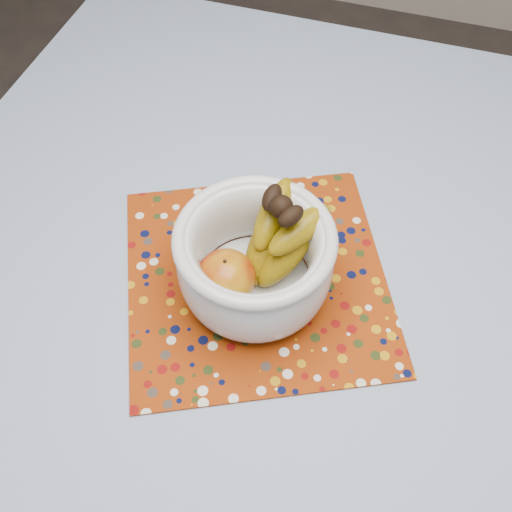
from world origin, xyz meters
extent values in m
plane|color=#2D2826|center=(0.00, 0.00, 0.00)|extent=(4.00, 4.00, 0.00)
cube|color=brown|center=(0.00, 0.00, 0.73)|extent=(1.20, 1.20, 0.04)
cylinder|color=brown|center=(-0.53, 0.53, 0.35)|extent=(0.06, 0.06, 0.71)
cube|color=#617DA2|center=(0.00, 0.00, 0.76)|extent=(1.32, 1.32, 0.01)
cube|color=maroon|center=(-0.07, -0.02, 0.76)|extent=(0.51, 0.51, 0.00)
cylinder|color=silver|center=(-0.06, -0.04, 0.77)|extent=(0.11, 0.11, 0.01)
cylinder|color=silver|center=(-0.06, -0.04, 0.78)|extent=(0.16, 0.16, 0.01)
torus|color=silver|center=(-0.06, -0.04, 0.89)|extent=(0.22, 0.22, 0.02)
ellipsoid|color=maroon|center=(-0.10, -0.07, 0.83)|extent=(0.08, 0.08, 0.08)
sphere|color=black|center=(-0.04, 0.00, 0.92)|extent=(0.03, 0.03, 0.03)
camera|label=1|loc=(0.08, -0.50, 1.52)|focal=42.00mm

